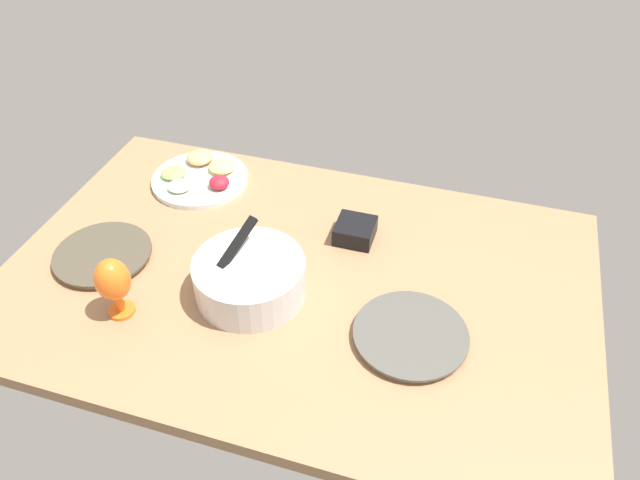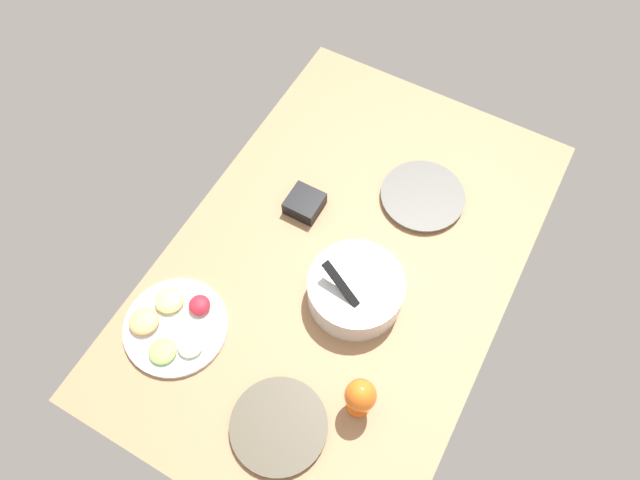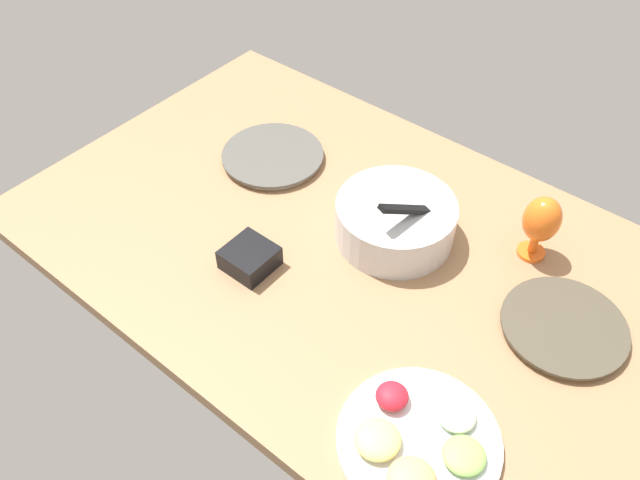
{
  "view_description": "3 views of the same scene",
  "coord_description": "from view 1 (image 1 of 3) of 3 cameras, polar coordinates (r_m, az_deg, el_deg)",
  "views": [
    {
      "loc": [
        -41.0,
        111.46,
        115.61
      ],
      "look_at": [
        -4.01,
        -9.42,
        6.17
      ],
      "focal_mm": 33.84,
      "sensor_mm": 36.0,
      "label": 1
    },
    {
      "loc": [
        77.78,
        35.14,
        168.94
      ],
      "look_at": [
        -0.08,
        -8.07,
        6.17
      ],
      "focal_mm": 33.1,
      "sensor_mm": 36.0,
      "label": 2
    },
    {
      "loc": [
        66.62,
        -89.53,
        116.01
      ],
      "look_at": [
        -0.15,
        -7.78,
        6.17
      ],
      "focal_mm": 36.49,
      "sensor_mm": 36.0,
      "label": 3
    }
  ],
  "objects": [
    {
      "name": "ground_plane",
      "position": [
        1.67,
        -2.26,
        -3.88
      ],
      "size": [
        160.0,
        104.0,
        4.0
      ],
      "primitive_type": "cube",
      "color": "#99704C"
    },
    {
      "name": "fruit_platter",
      "position": [
        2.03,
        -11.21,
        5.97
      ],
      "size": [
        31.42,
        31.42,
        5.55
      ],
      "color": "silver",
      "rests_on": "ground_plane"
    },
    {
      "name": "hurricane_glass_orange",
      "position": [
        1.57,
        -18.98,
        -3.75
      ],
      "size": [
        8.77,
        8.77,
        17.52
      ],
      "color": "orange",
      "rests_on": "ground_plane"
    },
    {
      "name": "dinner_plate_right",
      "position": [
        1.81,
        -19.84,
        -1.34
      ],
      "size": [
        27.34,
        27.34,
        2.17
      ],
      "color": "beige",
      "rests_on": "ground_plane"
    },
    {
      "name": "dinner_plate_left",
      "position": [
        1.51,
        8.55,
        -8.92
      ],
      "size": [
        28.49,
        28.49,
        2.2
      ],
      "color": "silver",
      "rests_on": "ground_plane"
    },
    {
      "name": "mixing_bowl",
      "position": [
        1.58,
        -6.68,
        -3.46
      ],
      "size": [
        29.25,
        29.25,
        18.1
      ],
      "color": "silver",
      "rests_on": "ground_plane"
    },
    {
      "name": "square_bowl_black",
      "position": [
        1.76,
        3.34,
        0.97
      ],
      "size": [
        11.12,
        11.12,
        5.42
      ],
      "color": "black",
      "rests_on": "ground_plane"
    }
  ]
}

